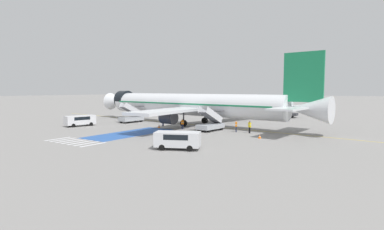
# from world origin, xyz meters

# --- Properties ---
(ground_plane) EXTENTS (600.00, 600.00, 0.00)m
(ground_plane) POSITION_xyz_m (0.00, 0.00, 0.00)
(ground_plane) COLOR gray
(apron_leadline_yellow) EXTENTS (81.73, 6.58, 0.01)m
(apron_leadline_yellow) POSITION_xyz_m (-1.14, 0.79, 0.00)
(apron_leadline_yellow) COLOR gold
(apron_leadline_yellow) RESTS_ON ground_plane
(apron_stand_patch_blue) EXTENTS (5.30, 13.97, 0.01)m
(apron_stand_patch_blue) POSITION_xyz_m (-1.14, -13.61, 0.00)
(apron_stand_patch_blue) COLOR #2856A8
(apron_stand_patch_blue) RESTS_ON ground_plane
(apron_walkway_bar_0) EXTENTS (0.44, 3.60, 0.01)m
(apron_walkway_bar_0) POSITION_xyz_m (-5.34, -22.29, 0.00)
(apron_walkway_bar_0) COLOR silver
(apron_walkway_bar_0) RESTS_ON ground_plane
(apron_walkway_bar_1) EXTENTS (0.44, 3.60, 0.01)m
(apron_walkway_bar_1) POSITION_xyz_m (-4.14, -22.29, 0.00)
(apron_walkway_bar_1) COLOR silver
(apron_walkway_bar_1) RESTS_ON ground_plane
(apron_walkway_bar_2) EXTENTS (0.44, 3.60, 0.01)m
(apron_walkway_bar_2) POSITION_xyz_m (-2.94, -22.29, 0.00)
(apron_walkway_bar_2) COLOR silver
(apron_walkway_bar_2) RESTS_ON ground_plane
(apron_walkway_bar_3) EXTENTS (0.44, 3.60, 0.01)m
(apron_walkway_bar_3) POSITION_xyz_m (-1.74, -22.29, 0.00)
(apron_walkway_bar_3) COLOR silver
(apron_walkway_bar_3) RESTS_ON ground_plane
(apron_walkway_bar_4) EXTENTS (0.44, 3.60, 0.01)m
(apron_walkway_bar_4) POSITION_xyz_m (-0.54, -22.29, 0.00)
(apron_walkway_bar_4) COLOR silver
(apron_walkway_bar_4) RESTS_ON ground_plane
(apron_walkway_bar_5) EXTENTS (0.44, 3.60, 0.01)m
(apron_walkway_bar_5) POSITION_xyz_m (0.66, -22.29, 0.00)
(apron_walkway_bar_5) COLOR silver
(apron_walkway_bar_5) RESTS_ON ground_plane
(apron_walkway_bar_6) EXTENTS (0.44, 3.60, 0.01)m
(apron_walkway_bar_6) POSITION_xyz_m (1.86, -22.29, 0.00)
(apron_walkway_bar_6) COLOR silver
(apron_walkway_bar_6) RESTS_ON ground_plane
(airliner) EXTENTS (48.40, 32.93, 11.60)m
(airliner) POSITION_xyz_m (-0.52, 0.74, 3.67)
(airliner) COLOR silver
(airliner) RESTS_ON ground_plane
(boarding_stairs_forward) EXTENTS (2.57, 5.36, 3.97)m
(boarding_stairs_forward) POSITION_xyz_m (-11.90, -2.91, 0.99)
(boarding_stairs_forward) COLOR #ADB2BA
(boarding_stairs_forward) RESTS_ON ground_plane
(boarding_stairs_aft) EXTENTS (2.57, 5.36, 3.88)m
(boarding_stairs_aft) POSITION_xyz_m (7.03, -4.39, 0.97)
(boarding_stairs_aft) COLOR #ADB2BA
(boarding_stairs_aft) RESTS_ON ground_plane
(fuel_tanker) EXTENTS (8.95, 2.97, 3.52)m
(fuel_tanker) POSITION_xyz_m (7.93, 24.74, 1.78)
(fuel_tanker) COLOR #38383D
(fuel_tanker) RESTS_ON ground_plane
(service_van_0) EXTENTS (2.88, 5.35, 1.85)m
(service_van_0) POSITION_xyz_m (-14.86, -12.31, 1.13)
(service_van_0) COLOR silver
(service_van_0) RESTS_ON ground_plane
(service_van_1) EXTENTS (5.21, 3.90, 1.88)m
(service_van_1) POSITION_xyz_m (11.61, -18.90, 1.14)
(service_van_1) COLOR silver
(service_van_1) RESTS_ON ground_plane
(ground_crew_0) EXTENTS (0.44, 0.48, 1.74)m
(ground_crew_0) POSITION_xyz_m (-2.97, -3.98, 1.00)
(ground_crew_0) COLOR #191E38
(ground_crew_0) RESTS_ON ground_plane
(ground_crew_1) EXTENTS (0.49, 0.40, 1.82)m
(ground_crew_1) POSITION_xyz_m (13.09, -3.43, 1.05)
(ground_crew_1) COLOR black
(ground_crew_1) RESTS_ON ground_plane
(ground_crew_2) EXTENTS (0.34, 0.48, 1.72)m
(ground_crew_2) POSITION_xyz_m (10.96, -3.50, 0.99)
(ground_crew_2) COLOR #191E38
(ground_crew_2) RESTS_ON ground_plane
(ground_crew_3) EXTENTS (0.47, 0.32, 1.65)m
(ground_crew_3) POSITION_xyz_m (2.35, -5.46, 0.94)
(ground_crew_3) COLOR #191E38
(ground_crew_3) RESTS_ON ground_plane
(traffic_cone_0) EXTENTS (0.48, 0.48, 0.53)m
(traffic_cone_0) POSITION_xyz_m (-1.97, -6.21, 0.27)
(traffic_cone_0) COLOR orange
(traffic_cone_0) RESTS_ON ground_plane
(traffic_cone_1) EXTENTS (0.43, 0.43, 0.48)m
(traffic_cone_1) POSITION_xyz_m (16.10, -7.01, 0.24)
(traffic_cone_1) COLOR orange
(traffic_cone_1) RESTS_ON ground_plane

